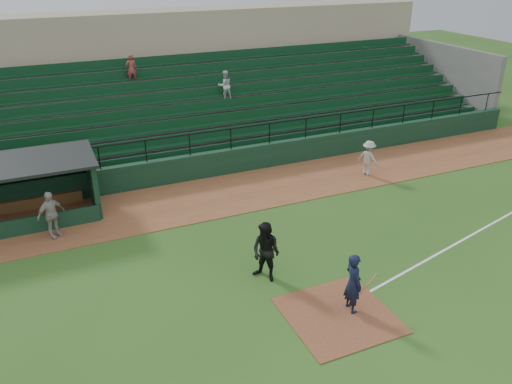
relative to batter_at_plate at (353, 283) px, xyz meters
name	(u,v)px	position (x,y,z in m)	size (l,w,h in m)	color
ground	(321,296)	(-0.47, 0.92, -0.96)	(90.00, 90.00, 0.00)	#2C551B
warning_track	(229,194)	(-0.47, 8.92, -0.94)	(40.00, 4.00, 0.03)	brown
home_plate_dirt	(338,315)	(-0.47, -0.08, -0.94)	(3.00, 3.00, 0.03)	brown
foul_line	(485,227)	(7.53, 2.12, -0.95)	(18.00, 0.09, 0.01)	white
stadium_structure	(173,97)	(-0.47, 17.38, 1.35)	(38.00, 13.08, 6.40)	#10301E
batter_at_plate	(353,283)	(0.00, 0.00, 0.00)	(1.03, 0.72, 1.91)	black
umpire	(266,252)	(-1.64, 2.47, 0.05)	(0.98, 0.77, 2.02)	black
runner	(368,158)	(6.31, 8.23, -0.09)	(1.09, 0.63, 1.68)	#A7A29C
dugout_player_a	(51,215)	(-7.72, 8.05, -0.01)	(1.07, 0.45, 1.82)	#A6A09B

